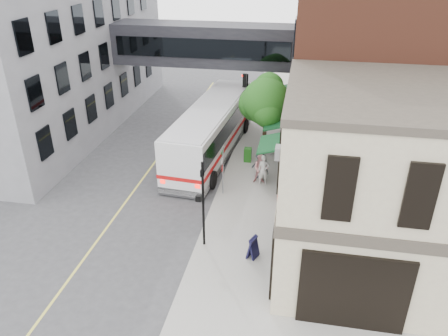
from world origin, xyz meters
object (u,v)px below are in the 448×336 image
at_px(bus, 212,128).
at_px(newspaper_box, 248,155).
at_px(pedestrian_a, 263,170).
at_px(sandwich_board, 253,247).
at_px(pedestrian_c, 260,166).
at_px(pedestrian_b, 261,169).

distance_m(bus, newspaper_box, 3.17).
bearing_deg(bus, newspaper_box, -21.69).
height_order(bus, pedestrian_a, bus).
bearing_deg(newspaper_box, pedestrian_a, -66.39).
xyz_separation_m(pedestrian_a, sandwich_board, (0.27, -7.14, -0.40)).
relative_size(newspaper_box, sandwich_board, 0.89).
xyz_separation_m(bus, pedestrian_a, (4.02, -3.96, -0.86)).
height_order(pedestrian_c, sandwich_board, pedestrian_c).
bearing_deg(pedestrian_c, pedestrian_b, -56.74).
xyz_separation_m(bus, pedestrian_b, (3.84, -3.83, -0.86)).
bearing_deg(sandwich_board, bus, 133.98).
height_order(pedestrian_b, newspaper_box, pedestrian_b).
bearing_deg(pedestrian_b, bus, 132.66).
height_order(bus, pedestrian_c, bus).
bearing_deg(pedestrian_a, sandwich_board, -100.86).
bearing_deg(pedestrian_b, newspaper_box, 110.45).
relative_size(pedestrian_a, pedestrian_c, 1.08).
relative_size(bus, pedestrian_b, 6.97).
height_order(pedestrian_a, pedestrian_c, pedestrian_a).
distance_m(bus, sandwich_board, 11.97).
distance_m(pedestrian_c, sandwich_board, 7.84).
relative_size(bus, newspaper_box, 13.51).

